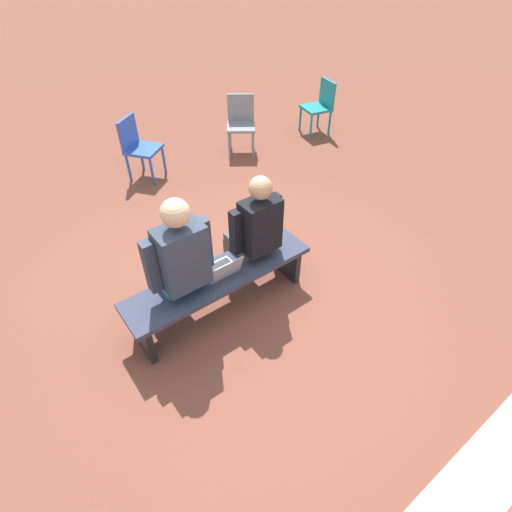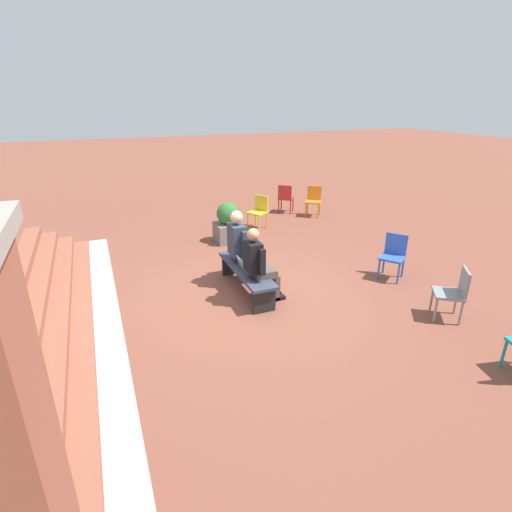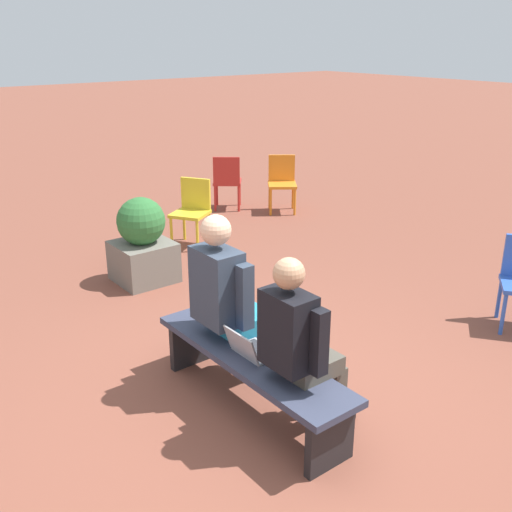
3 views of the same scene
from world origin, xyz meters
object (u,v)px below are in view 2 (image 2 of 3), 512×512
Objects in this scene: planter at (228,224)px; bench at (246,273)px; plastic_chair_foreground at (394,253)px; plastic_chair_far_left at (259,210)px; laptop at (246,266)px; plastic_chair_far_right at (286,197)px; person_student at (259,263)px; plastic_chair_near_bench_left at (314,199)px; plastic_chair_by_pillar at (455,291)px; person_adult at (243,246)px.

bench is at bearing 168.21° from planter.
plastic_chair_far_left is at bearing 16.67° from plastic_chair_foreground.
plastic_chair_far_right is (4.40, -2.93, -0.02)m from laptop.
plastic_chair_foreground is at bearing -99.88° from bench.
planter is at bearing -9.00° from person_student.
plastic_chair_near_bench_left is at bearing -42.86° from bench.
plastic_chair_foreground is (-0.47, -2.81, -0.02)m from laptop.
plastic_chair_foreground is (1.60, -0.19, 0.00)m from plastic_chair_by_pillar.
plastic_chair_far_right is 2.94m from planter.
person_adult is at bearing 135.01° from plastic_chair_near_bench_left.
laptop is 0.38× the size of plastic_chair_far_right.
bench is 2.69m from planter.
laptop is at bearing 153.81° from plastic_chair_far_left.
planter is at bearing -11.79° from bench.
plastic_chair_near_bench_left is (3.84, -3.56, -0.02)m from laptop.
plastic_chair_foreground is (-4.87, 0.13, 0.00)m from plastic_chair_far_right.
bench is 1.29× the size of person_adult.
person_student is at bearing 179.61° from person_adult.
plastic_chair_far_left reaches higher than laptop.
plastic_chair_foreground is at bearing -144.30° from planter.
plastic_chair_far_left is 1.00× the size of plastic_chair_far_right.
person_adult reaches higher than plastic_chair_by_pillar.
plastic_chair_foreground is at bearing -91.24° from person_student.
person_student reaches higher than plastic_chair_by_pillar.
planter is at bearing 23.50° from plastic_chair_by_pillar.
laptop is at bearing 51.68° from plastic_chair_by_pillar.
person_adult is 1.66× the size of plastic_chair_by_pillar.
planter reaches higher than laptop.
person_adult is 2.86m from plastic_chair_foreground.
laptop is 3.33m from plastic_chair_by_pillar.
laptop is (-0.36, 0.08, -0.24)m from person_adult.
plastic_chair_far_right is 1.00× the size of plastic_chair_foreground.
planter is (3.12, 2.24, -0.04)m from plastic_chair_foreground.
plastic_chair_by_pillar reaches higher than laptop.
person_student is 1.55× the size of plastic_chair_far_right.
person_student is (-0.43, -0.07, 0.35)m from bench.
plastic_chair_far_left is at bearing -26.19° from laptop.
bench is 2.14× the size of plastic_chair_far_right.
plastic_chair_near_bench_left is at bearing -9.10° from plastic_chair_by_pillar.
bench is 1.91× the size of planter.
planter is (2.64, -0.55, 0.08)m from bench.
plastic_chair_far_left reaches higher than bench.
plastic_chair_foreground reaches higher than bench.
person_student reaches higher than planter.
planter is (2.29, -0.48, -0.30)m from person_adult.
plastic_chair_far_right is (1.03, -1.28, 0.00)m from plastic_chair_far_left.
plastic_chair_near_bench_left is (3.48, -3.48, -0.26)m from person_adult.
plastic_chair_foreground is at bearing -163.33° from plastic_chair_far_left.
plastic_chair_near_bench_left is 5.98m from plastic_chair_by_pillar.
plastic_chair_far_right reaches higher than laptop.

